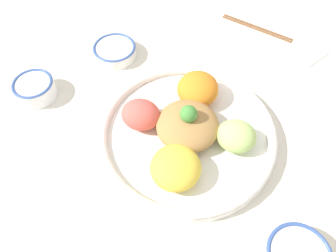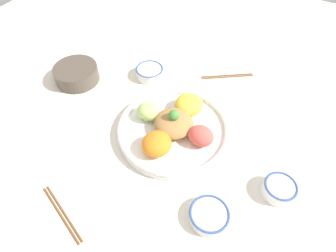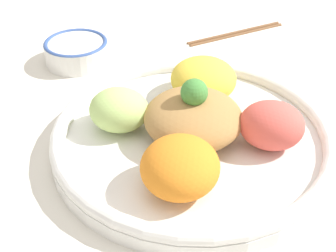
{
  "view_description": "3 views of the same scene",
  "coord_description": "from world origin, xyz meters",
  "px_view_note": "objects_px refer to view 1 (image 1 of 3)",
  "views": [
    {
      "loc": [
        -0.36,
        -0.01,
        0.6
      ],
      "look_at": [
        0.03,
        0.07,
        0.03
      ],
      "focal_mm": 35.0,
      "sensor_mm": 36.0,
      "label": 1
    },
    {
      "loc": [
        0.56,
        0.3,
        0.75
      ],
      "look_at": [
        0.05,
        0.02,
        0.06
      ],
      "focal_mm": 30.0,
      "sensor_mm": 36.0,
      "label": 2
    },
    {
      "loc": [
        0.52,
        0.06,
        0.4
      ],
      "look_at": [
        0.07,
        -0.0,
        0.07
      ],
      "focal_mm": 50.0,
      "sensor_mm": 36.0,
      "label": 3
    }
  ],
  "objects_px": {
    "sauce_bowl_dark": "(115,51)",
    "serving_spoon_main": "(307,66)",
    "chopsticks_pair_near": "(257,27)",
    "salad_platter": "(187,131)",
    "rice_bowl_blue": "(35,88)"
  },
  "relations": [
    {
      "from": "salad_platter",
      "to": "serving_spoon_main",
      "type": "height_order",
      "value": "salad_platter"
    },
    {
      "from": "sauce_bowl_dark",
      "to": "chopsticks_pair_near",
      "type": "xyz_separation_m",
      "value": [
        0.18,
        -0.36,
        -0.01
      ]
    },
    {
      "from": "rice_bowl_blue",
      "to": "chopsticks_pair_near",
      "type": "relative_size",
      "value": 0.47
    },
    {
      "from": "sauce_bowl_dark",
      "to": "chopsticks_pair_near",
      "type": "relative_size",
      "value": 0.55
    },
    {
      "from": "rice_bowl_blue",
      "to": "sauce_bowl_dark",
      "type": "xyz_separation_m",
      "value": [
        0.16,
        -0.15,
        -0.01
      ]
    },
    {
      "from": "rice_bowl_blue",
      "to": "serving_spoon_main",
      "type": "bearing_deg",
      "value": -70.98
    },
    {
      "from": "chopsticks_pair_near",
      "to": "serving_spoon_main",
      "type": "height_order",
      "value": "chopsticks_pair_near"
    },
    {
      "from": "sauce_bowl_dark",
      "to": "serving_spoon_main",
      "type": "distance_m",
      "value": 0.5
    },
    {
      "from": "sauce_bowl_dark",
      "to": "serving_spoon_main",
      "type": "relative_size",
      "value": 0.95
    },
    {
      "from": "chopsticks_pair_near",
      "to": "serving_spoon_main",
      "type": "distance_m",
      "value": 0.18
    },
    {
      "from": "sauce_bowl_dark",
      "to": "chopsticks_pair_near",
      "type": "distance_m",
      "value": 0.4
    },
    {
      "from": "sauce_bowl_dark",
      "to": "serving_spoon_main",
      "type": "xyz_separation_m",
      "value": [
        0.06,
        -0.49,
        -0.02
      ]
    },
    {
      "from": "serving_spoon_main",
      "to": "rice_bowl_blue",
      "type": "bearing_deg",
      "value": 149.87
    },
    {
      "from": "rice_bowl_blue",
      "to": "serving_spoon_main",
      "type": "xyz_separation_m",
      "value": [
        0.22,
        -0.64,
        -0.02
      ]
    },
    {
      "from": "salad_platter",
      "to": "serving_spoon_main",
      "type": "bearing_deg",
      "value": -44.47
    }
  ]
}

